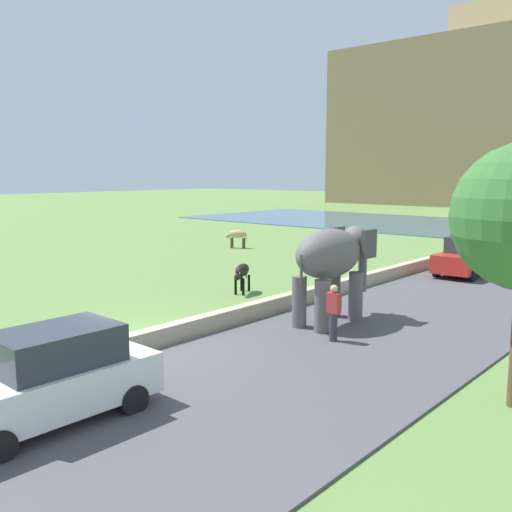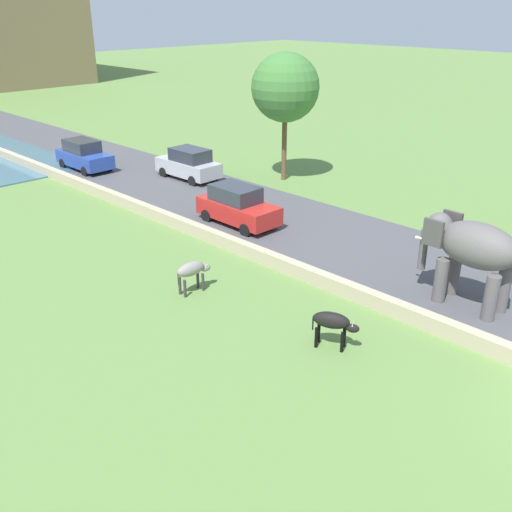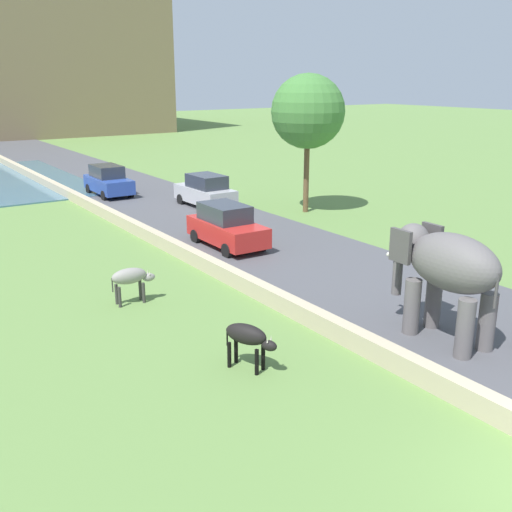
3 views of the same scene
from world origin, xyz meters
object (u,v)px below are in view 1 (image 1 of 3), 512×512
(elephant, at_px, (333,259))
(car_red, at_px, (467,256))
(car_white, at_px, (51,377))
(cow_grey, at_px, (315,255))
(cow_tan, at_px, (237,235))
(cow_black, at_px, (242,272))
(person_beside_elephant, at_px, (334,312))

(elephant, height_order, car_red, elephant)
(car_white, xyz_separation_m, cow_grey, (-5.77, 16.49, -0.06))
(car_white, bearing_deg, cow_tan, 125.27)
(cow_black, relative_size, cow_grey, 0.99)
(car_white, bearing_deg, person_beside_elephant, 81.67)
(cow_tan, height_order, cow_grey, same)
(cow_grey, bearing_deg, cow_tan, 155.92)
(cow_tan, bearing_deg, cow_black, -45.96)
(person_beside_elephant, relative_size, car_red, 0.41)
(person_beside_elephant, bearing_deg, car_red, 95.12)
(car_red, bearing_deg, cow_grey, -146.80)
(car_red, xyz_separation_m, cow_grey, (-5.77, -3.77, -0.06))
(cow_black, relative_size, cow_tan, 1.00)
(person_beside_elephant, height_order, cow_grey, person_beside_elephant)
(person_beside_elephant, bearing_deg, cow_grey, 128.08)
(car_red, bearing_deg, car_white, -90.00)
(cow_black, bearing_deg, car_white, -64.45)
(cow_black, bearing_deg, cow_grey, 96.04)
(car_white, height_order, cow_grey, car_white)
(car_white, xyz_separation_m, cow_black, (-5.16, 10.80, -0.06))
(cow_tan, relative_size, cow_grey, 0.99)
(elephant, relative_size, cow_tan, 2.50)
(person_beside_elephant, bearing_deg, cow_tan, 140.80)
(elephant, bearing_deg, cow_tan, 142.53)
(cow_black, bearing_deg, person_beside_elephant, -26.34)
(car_white, relative_size, cow_black, 2.89)
(person_beside_elephant, distance_m, cow_grey, 11.18)
(car_white, height_order, cow_tan, car_white)
(cow_tan, bearing_deg, car_white, -54.73)
(cow_black, distance_m, cow_tan, 13.27)
(person_beside_elephant, xyz_separation_m, cow_black, (-6.29, 3.11, -0.04))
(elephant, relative_size, cow_black, 2.50)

